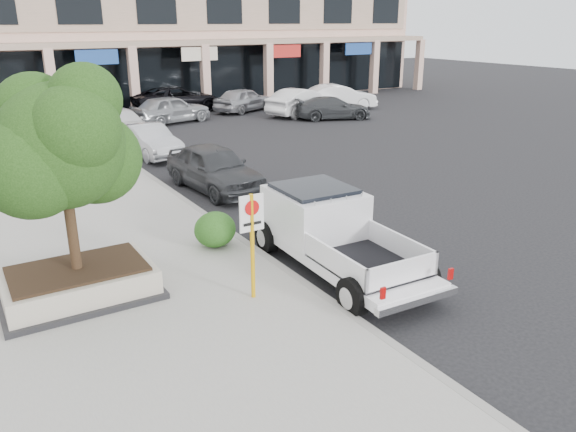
% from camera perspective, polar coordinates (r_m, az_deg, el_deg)
% --- Properties ---
extents(ground, '(120.00, 120.00, 0.00)m').
position_cam_1_polar(ground, '(13.80, 6.70, -5.51)').
color(ground, black).
rests_on(ground, ground).
extents(sidewalk, '(8.00, 52.00, 0.15)m').
position_cam_1_polar(sidewalk, '(16.93, -21.56, -1.74)').
color(sidewalk, gray).
rests_on(sidewalk, ground).
extents(curb, '(0.20, 52.00, 0.15)m').
position_cam_1_polar(curb, '(17.92, -9.16, 0.53)').
color(curb, gray).
rests_on(curb, ground).
extents(strip_mall, '(40.55, 12.43, 9.50)m').
position_cam_1_polar(strip_mall, '(46.51, -12.10, 17.64)').
color(strip_mall, tan).
rests_on(strip_mall, ground).
extents(planter, '(3.20, 2.20, 0.68)m').
position_cam_1_polar(planter, '(12.82, -20.45, -6.37)').
color(planter, black).
rests_on(planter, sidewalk).
extents(planter_tree, '(2.90, 2.55, 4.00)m').
position_cam_1_polar(planter_tree, '(12.08, -21.60, 6.74)').
color(planter_tree, black).
rests_on(planter_tree, planter).
extents(no_parking_sign, '(0.55, 0.09, 2.30)m').
position_cam_1_polar(no_parking_sign, '(11.57, -3.67, -1.66)').
color(no_parking_sign, '#E1A20B').
rests_on(no_parking_sign, sidewalk).
extents(hedge, '(1.10, 0.99, 0.93)m').
position_cam_1_polar(hedge, '(14.69, -7.43, -1.37)').
color(hedge, '#234C15').
rests_on(hedge, sidewalk).
extents(pickup_truck, '(2.41, 5.99, 1.86)m').
position_cam_1_polar(pickup_truck, '(13.41, 5.08, -1.90)').
color(pickup_truck, white).
rests_on(pickup_truck, ground).
extents(curb_car_a, '(2.29, 4.87, 1.61)m').
position_cam_1_polar(curb_car_a, '(20.12, -7.47, 4.87)').
color(curb_car_a, '#2C2E31').
rests_on(curb_car_a, ground).
extents(curb_car_b, '(1.94, 4.40, 1.40)m').
position_cam_1_polar(curb_car_b, '(25.83, -13.95, 7.43)').
color(curb_car_b, '#A0A2A8').
rests_on(curb_car_b, ground).
extents(curb_car_c, '(2.40, 4.90, 1.37)m').
position_cam_1_polar(curb_car_c, '(30.80, -16.51, 9.02)').
color(curb_car_c, silver).
rests_on(curb_car_c, ground).
extents(curb_car_d, '(2.48, 5.09, 1.39)m').
position_cam_1_polar(curb_car_d, '(36.16, -19.20, 10.19)').
color(curb_car_d, black).
rests_on(curb_car_d, ground).
extents(lot_car_a, '(5.12, 2.97, 1.64)m').
position_cam_1_polar(lot_car_a, '(34.17, -11.83, 10.58)').
color(lot_car_a, gray).
rests_on(lot_car_a, ground).
extents(lot_car_b, '(5.37, 3.15, 1.67)m').
position_cam_1_polar(lot_car_b, '(36.42, 1.42, 11.52)').
color(lot_car_b, silver).
rests_on(lot_car_b, ground).
extents(lot_car_c, '(5.02, 3.36, 1.35)m').
position_cam_1_polar(lot_car_c, '(35.03, 4.60, 10.88)').
color(lot_car_c, '#303235').
rests_on(lot_car_c, ground).
extents(lot_car_d, '(5.97, 2.90, 1.64)m').
position_cam_1_polar(lot_car_d, '(38.62, -11.15, 11.59)').
color(lot_car_d, black).
rests_on(lot_car_d, ground).
extents(lot_car_e, '(4.99, 3.60, 1.58)m').
position_cam_1_polar(lot_car_e, '(38.00, -4.54, 11.71)').
color(lot_car_e, gray).
rests_on(lot_car_e, ground).
extents(lot_car_f, '(5.35, 2.90, 1.67)m').
position_cam_1_polar(lot_car_f, '(38.87, 5.15, 11.94)').
color(lot_car_f, silver).
rests_on(lot_car_f, ground).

